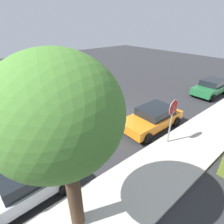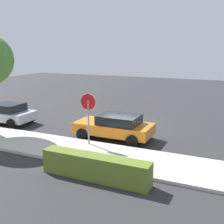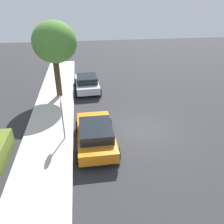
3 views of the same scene
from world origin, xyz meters
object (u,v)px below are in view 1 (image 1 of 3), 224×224
at_px(parked_car_orange, 152,117).
at_px(parked_car_silver, 23,183).
at_px(stop_sign, 172,114).
at_px(street_tree_near_corner, 58,116).
at_px(parked_car_green, 211,87).

relative_size(parked_car_orange, parked_car_silver, 1.07).
height_order(stop_sign, street_tree_near_corner, street_tree_near_corner).
bearing_deg(street_tree_near_corner, parked_car_silver, -66.39).
bearing_deg(stop_sign, parked_car_green, -168.69).
xyz_separation_m(parked_car_silver, street_tree_near_corner, (-0.95, 2.17, 3.51)).
relative_size(parked_car_orange, street_tree_near_corner, 0.73).
bearing_deg(parked_car_green, stop_sign, 11.31).
height_order(stop_sign, parked_car_silver, stop_sign).
distance_m(parked_car_silver, street_tree_near_corner, 4.23).
bearing_deg(street_tree_near_corner, parked_car_green, -171.04).
relative_size(parked_car_green, street_tree_near_corner, 0.71).
xyz_separation_m(stop_sign, parked_car_orange, (-0.70, -1.70, -1.18)).
height_order(parked_car_silver, parked_car_green, parked_car_green).
height_order(parked_car_silver, street_tree_near_corner, street_tree_near_corner).
height_order(stop_sign, parked_car_green, stop_sign).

